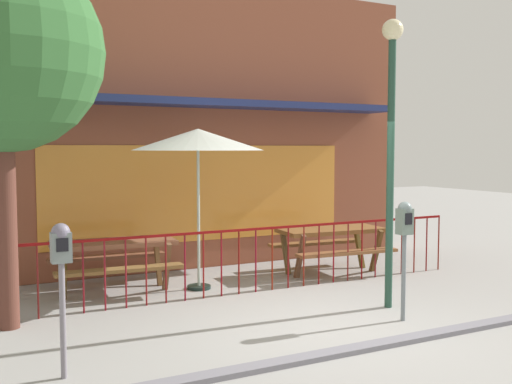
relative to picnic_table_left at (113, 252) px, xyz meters
name	(u,v)px	position (x,y,z in m)	size (l,w,h in m)	color
ground	(334,328)	(1.89, -3.02, -0.61)	(40.00, 40.00, 0.00)	gray
pub_storefront	(198,126)	(1.89, 1.32, 1.94)	(8.68, 1.27, 5.11)	#553122
patio_fence_front	(256,248)	(1.89, -0.97, 0.05)	(7.32, 0.04, 0.97)	maroon
picnic_table_left	(113,252)	(0.00, 0.00, 0.00)	(1.89, 1.48, 0.79)	brown
picnic_table_right	(331,238)	(3.68, -0.32, 0.00)	(1.91, 1.51, 0.79)	brown
patio_umbrella	(198,140)	(1.21, -0.38, 1.65)	(2.00, 2.00, 2.44)	black
parking_meter_near	(404,229)	(2.84, -3.14, 0.54)	(0.18, 0.17, 1.49)	slate
parking_meter_far	(61,259)	(-1.25, -3.14, 0.52)	(0.18, 0.17, 1.46)	slate
street_tree	(1,53)	(-1.57, -1.22, 2.64)	(2.37, 2.37, 4.46)	brown
street_lamp	(391,121)	(3.09, -2.56, 1.90)	(0.28, 0.28, 3.84)	#234637
curb_edge	(376,348)	(1.89, -3.80, -0.61)	(12.16, 0.20, 0.11)	slate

